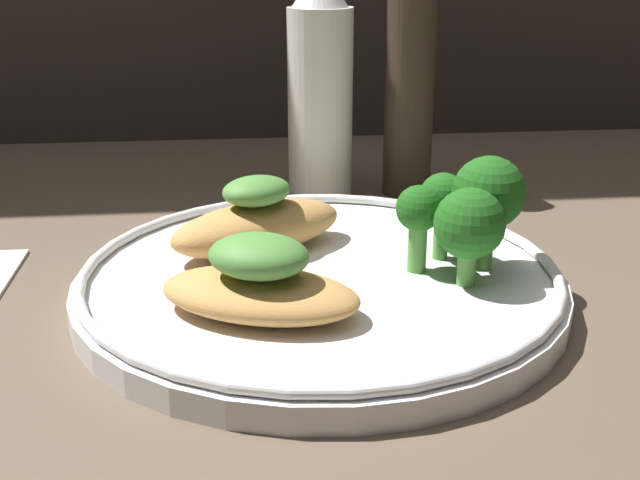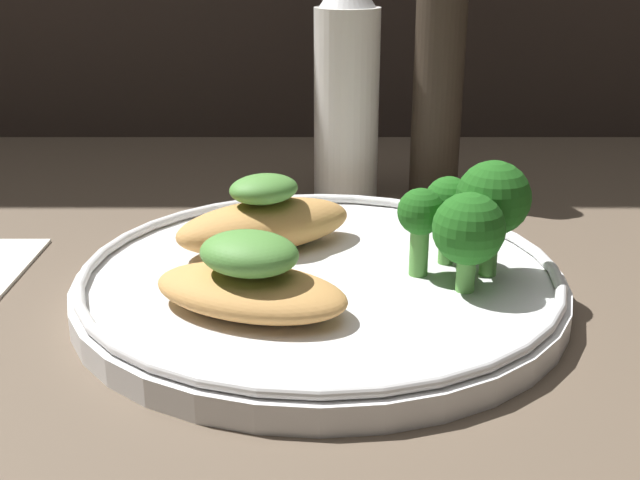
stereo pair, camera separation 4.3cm
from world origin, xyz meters
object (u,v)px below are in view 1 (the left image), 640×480
broccoli_bunch (468,208)px  sauce_bottle (320,89)px  plate (320,281)px  pepper_grinder (410,86)px

broccoli_bunch → sauce_bottle: sauce_bottle is taller
plate → pepper_grinder: size_ratio=1.48×
broccoli_bunch → sauce_bottle: 20.37cm
sauce_bottle → pepper_grinder: size_ratio=0.95×
plate → broccoli_bunch: (7.85, -0.55, 4.12)cm
plate → broccoli_bunch: size_ratio=3.78×
plate → sauce_bottle: sauce_bottle is taller
sauce_bottle → pepper_grinder: (6.70, 0.00, 0.14)cm
sauce_bottle → broccoli_bunch: bearing=-73.0°
pepper_grinder → broccoli_bunch: bearing=-92.4°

